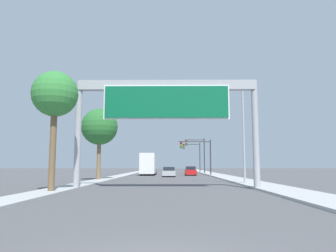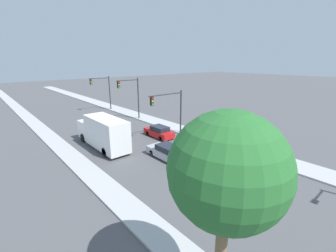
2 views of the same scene
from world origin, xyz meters
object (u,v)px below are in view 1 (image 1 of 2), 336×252
traffic_light_mid_block (198,150)px  palm_tree_background (100,127)px  traffic_light_far_intersection (194,153)px  street_lamp_right (240,122)px  car_mid_left (169,172)px  palm_tree_foreground (55,96)px  sign_gantry (166,103)px  truck_box_primary (149,164)px  traffic_light_near_intersection (200,151)px  car_mid_center (191,171)px

traffic_light_mid_block → palm_tree_background: 30.18m
traffic_light_far_intersection → street_lamp_right: 44.32m
car_mid_left → palm_tree_foreground: (-7.09, -28.13, 5.45)m
traffic_light_mid_block → palm_tree_foreground: size_ratio=0.89×
traffic_light_mid_block → palm_tree_background: (-13.37, -27.02, 1.42)m
sign_gantry → palm_tree_background: size_ratio=1.66×
sign_gantry → truck_box_primary: sign_gantry is taller
palm_tree_foreground → traffic_light_mid_block: bearing=73.6°
palm_tree_foreground → sign_gantry: bearing=23.5°
truck_box_primary → traffic_light_near_intersection: traffic_light_near_intersection is taller
sign_gantry → palm_tree_background: bearing=120.6°
car_mid_left → palm_tree_background: size_ratio=0.59×
car_mid_left → street_lamp_right: street_lamp_right is taller
sign_gantry → truck_box_primary: bearing=96.2°
truck_box_primary → street_lamp_right: 28.29m
sign_gantry → traffic_light_near_intersection: 30.61m
traffic_light_near_intersection → palm_tree_background: (-12.74, -17.02, 1.95)m
traffic_light_far_intersection → street_lamp_right: size_ratio=0.69×
traffic_light_mid_block → street_lamp_right: size_ratio=0.72×
truck_box_primary → traffic_light_near_intersection: bearing=-12.4°
car_mid_left → traffic_light_far_intersection: (5.54, 25.08, 3.73)m
car_mid_left → palm_tree_foreground: bearing=-104.1°
car_mid_center → traffic_light_near_intersection: bearing=-22.8°
car_mid_center → traffic_light_mid_block: bearing=77.3°
traffic_light_mid_block → sign_gantry: bearing=-98.0°
palm_tree_background → traffic_light_far_intersection: bearing=70.2°
sign_gantry → truck_box_primary: size_ratio=1.52×
sign_gantry → traffic_light_far_intersection: sign_gantry is taller
car_mid_left → traffic_light_near_intersection: size_ratio=0.82×
traffic_light_near_intersection → street_lamp_right: (1.61, -24.30, 1.54)m
truck_box_primary → palm_tree_background: bearing=-102.7°
sign_gantry → palm_tree_foreground: size_ratio=1.73×
truck_box_primary → traffic_light_mid_block: bearing=41.7°
palm_tree_background → traffic_light_mid_block: bearing=63.7°
car_mid_left → street_lamp_right: (6.58, -19.22, 4.86)m
traffic_light_near_intersection → street_lamp_right: street_lamp_right is taller
palm_tree_foreground → palm_tree_background: bearing=92.4°
traffic_light_near_intersection → car_mid_center: bearing=157.2°
sign_gantry → traffic_light_far_intersection: 50.46m
traffic_light_mid_block → palm_tree_foreground: bearing=-106.4°
sign_gantry → car_mid_center: bearing=83.5°
traffic_light_near_intersection → car_mid_left: bearing=-134.4°
traffic_light_mid_block → palm_tree_background: palm_tree_background is taller
car_mid_center → car_mid_left: car_mid_center is taller
traffic_light_mid_block → street_lamp_right: 34.32m
traffic_light_mid_block → traffic_light_near_intersection: bearing=-93.6°
traffic_light_near_intersection → street_lamp_right: 24.40m
sign_gantry → truck_box_primary: 32.48m
traffic_light_near_intersection → traffic_light_mid_block: traffic_light_mid_block is taller
car_mid_left → traffic_light_near_intersection: (4.98, 5.08, 3.33)m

